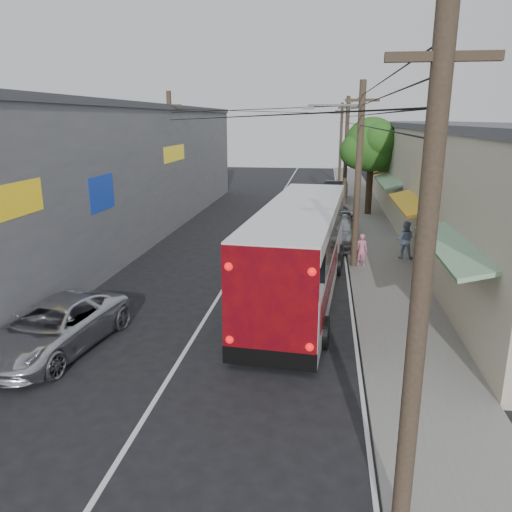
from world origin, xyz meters
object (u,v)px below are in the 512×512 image
Objects in this scene: jeepney at (54,327)px; parked_car_far at (335,192)px; parked_car_mid at (337,217)px; pedestrian_near at (361,250)px; coach_bus at (300,250)px; parked_suv at (336,231)px; pedestrian_far at (405,240)px.

parked_car_far is (8.32, 28.30, 0.09)m from jeepney.
pedestrian_near reaches higher than parked_car_mid.
coach_bus is 2.39× the size of jeepney.
parked_suv is (8.17, 13.85, 0.03)m from jeepney.
parked_car_mid is 2.58× the size of pedestrian_far.
pedestrian_far reaches higher than parked_suv.
coach_bus reaches higher than parked_car_far.
jeepney is 2.90× the size of pedestrian_far.
pedestrian_far is at bearing -124.50° from pedestrian_near.
parked_car_mid is 7.93m from pedestrian_near.
coach_bus is 12.02m from parked_car_mid.
jeepney is 29.49m from parked_car_far.
parked_car_far is 3.28× the size of pedestrian_near.
parked_car_far is at bearing 82.21° from parked_car_mid.
pedestrian_near is at bearing -80.37° from parked_car_far.
pedestrian_far is (4.59, 5.59, -0.80)m from coach_bus.
jeepney is 19.28m from parked_car_mid.
coach_bus is at bearing -87.17° from parked_car_far.
pedestrian_near is (1.06, -4.34, 0.12)m from parked_suv.
parked_car_mid is 3.08× the size of pedestrian_near.
parked_suv reaches higher than jeepney.
parked_suv is at bearing -100.10° from parked_car_mid.
coach_bus is at bearing -105.43° from parked_car_mid.
jeepney is at bearing -117.42° from parked_suv.
jeepney is 1.12× the size of parked_car_mid.
parked_car_far is at bearing 90.36° from coach_bus.
parked_suv is 4.18m from pedestrian_far.
pedestrian_far reaches higher than jeepney.
parked_car_mid reaches higher than jeepney.
parked_car_mid is 6.97m from pedestrian_far.
pedestrian_far is (2.08, 1.60, 0.14)m from pedestrian_near.
pedestrian_far is at bearing -38.01° from parked_suv.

